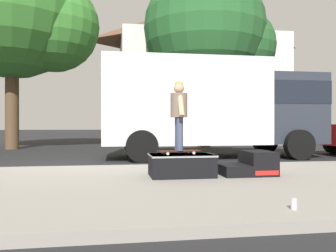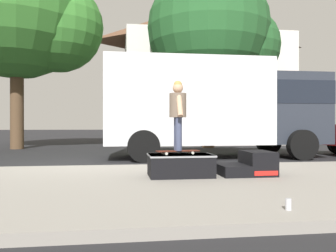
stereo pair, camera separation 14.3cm
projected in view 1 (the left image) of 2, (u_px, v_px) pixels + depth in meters
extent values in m
plane|color=black|center=(67.00, 168.00, 8.29)|extent=(140.00, 140.00, 0.00)
cube|color=gray|center=(41.00, 189.00, 5.33)|extent=(50.00, 5.00, 0.12)
cube|color=black|center=(181.00, 165.00, 6.22)|extent=(1.12, 0.75, 0.39)
cube|color=gray|center=(181.00, 155.00, 6.22)|extent=(1.14, 0.77, 0.03)
cube|color=black|center=(233.00, 170.00, 6.38)|extent=(0.49, 0.76, 0.20)
cube|color=black|center=(258.00, 163.00, 6.45)|extent=(0.49, 0.76, 0.43)
cube|color=red|center=(267.00, 173.00, 6.07)|extent=(0.43, 0.01, 0.08)
cube|color=#4C1E14|center=(179.00, 151.00, 6.22)|extent=(0.80, 0.35, 0.02)
cylinder|color=silver|center=(190.00, 152.00, 6.40)|extent=(0.06, 0.04, 0.05)
cylinder|color=silver|center=(194.00, 153.00, 6.23)|extent=(0.06, 0.04, 0.05)
cylinder|color=silver|center=(164.00, 153.00, 6.22)|extent=(0.06, 0.04, 0.05)
cylinder|color=silver|center=(168.00, 154.00, 6.05)|extent=(0.06, 0.04, 0.05)
cylinder|color=#3F4766|center=(178.00, 134.00, 6.30)|extent=(0.12, 0.12, 0.60)
cylinder|color=#3F4766|center=(180.00, 134.00, 6.15)|extent=(0.12, 0.12, 0.60)
cylinder|color=#726051|center=(179.00, 105.00, 6.22)|extent=(0.30, 0.30, 0.43)
cylinder|color=tan|center=(177.00, 107.00, 6.41)|extent=(0.09, 0.26, 0.41)
cylinder|color=tan|center=(181.00, 105.00, 6.03)|extent=(0.09, 0.26, 0.41)
sphere|color=tan|center=(179.00, 88.00, 6.22)|extent=(0.19, 0.19, 0.19)
sphere|color=tan|center=(179.00, 85.00, 6.22)|extent=(0.16, 0.16, 0.16)
cylinder|color=silver|center=(294.00, 204.00, 3.77)|extent=(0.07, 0.07, 0.12)
cylinder|color=silver|center=(294.00, 198.00, 3.77)|extent=(0.06, 0.06, 0.00)
cube|color=silver|center=(183.00, 102.00, 10.97)|extent=(5.00, 2.35, 2.60)
cube|color=#282D38|center=(285.00, 110.00, 11.51)|extent=(1.90, 2.16, 2.20)
cube|color=black|center=(285.00, 95.00, 11.51)|extent=(1.92, 2.19, 0.70)
cylinder|color=black|center=(265.00, 141.00, 12.65)|extent=(0.90, 0.28, 0.90)
cylinder|color=black|center=(299.00, 145.00, 10.33)|extent=(0.90, 0.28, 0.90)
cylinder|color=black|center=(136.00, 142.00, 11.92)|extent=(0.90, 0.28, 0.90)
cylinder|color=black|center=(142.00, 146.00, 9.59)|extent=(0.90, 0.28, 0.90)
cylinder|color=black|center=(333.00, 144.00, 12.68)|extent=(0.72, 0.24, 0.72)
cylinder|color=brown|center=(12.00, 101.00, 14.92)|extent=(0.56, 0.56, 4.13)
sphere|color=#387A2D|center=(12.00, 6.00, 14.90)|extent=(6.16, 6.16, 6.16)
sphere|color=#387A2D|center=(53.00, 26.00, 15.17)|extent=(4.00, 4.00, 4.00)
cylinder|color=brown|center=(204.00, 108.00, 16.15)|extent=(0.56, 0.56, 3.62)
sphere|color=#235628|center=(204.00, 30.00, 16.14)|extent=(5.65, 5.65, 5.65)
sphere|color=#235628|center=(236.00, 46.00, 16.39)|extent=(3.67, 3.67, 3.67)
cube|color=silver|center=(194.00, 93.00, 21.38)|extent=(9.00, 7.50, 6.00)
cube|color=#B2ADA3|center=(213.00, 118.00, 17.43)|extent=(9.00, 0.50, 2.80)
pyramid|color=brown|center=(194.00, 25.00, 21.37)|extent=(9.54, 7.95, 2.40)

